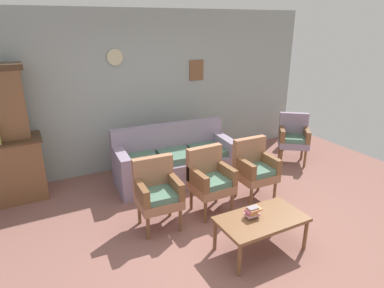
{
  "coord_description": "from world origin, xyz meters",
  "views": [
    {
      "loc": [
        -2.07,
        -2.87,
        2.49
      ],
      "look_at": [
        0.01,
        1.07,
        0.85
      ],
      "focal_mm": 31.23,
      "sensor_mm": 36.0,
      "label": 1
    }
  ],
  "objects_px": {
    "armchair_near_cabinet": "(255,167)",
    "book_stack_on_table": "(252,212)",
    "wingback_chair_by_fireplace": "(293,136)",
    "coffee_table": "(261,221)",
    "side_cabinet": "(2,171)",
    "armchair_by_doorway": "(210,178)",
    "floral_couch": "(175,162)",
    "floor_vase_by_wall": "(287,130)",
    "armchair_near_couch_end": "(157,191)"
  },
  "relations": [
    {
      "from": "armchair_near_cabinet",
      "to": "book_stack_on_table",
      "type": "relative_size",
      "value": 5.16
    },
    {
      "from": "wingback_chair_by_fireplace",
      "to": "coffee_table",
      "type": "distance_m",
      "value": 2.84
    },
    {
      "from": "side_cabinet",
      "to": "armchair_by_doorway",
      "type": "xyz_separation_m",
      "value": [
        2.5,
        -1.62,
        0.03
      ]
    },
    {
      "from": "side_cabinet",
      "to": "wingback_chair_by_fireplace",
      "type": "bearing_deg",
      "value": -9.93
    },
    {
      "from": "floral_couch",
      "to": "armchair_near_cabinet",
      "type": "xyz_separation_m",
      "value": [
        0.78,
        -1.08,
        0.17
      ]
    },
    {
      "from": "side_cabinet",
      "to": "coffee_table",
      "type": "relative_size",
      "value": 1.16
    },
    {
      "from": "floral_couch",
      "to": "book_stack_on_table",
      "type": "bearing_deg",
      "value": -89.58
    },
    {
      "from": "side_cabinet",
      "to": "armchair_by_doorway",
      "type": "height_order",
      "value": "side_cabinet"
    },
    {
      "from": "book_stack_on_table",
      "to": "floral_couch",
      "type": "bearing_deg",
      "value": 90.42
    },
    {
      "from": "armchair_by_doorway",
      "to": "floor_vase_by_wall",
      "type": "xyz_separation_m",
      "value": [
        2.8,
        1.52,
        -0.18
      ]
    },
    {
      "from": "armchair_near_cabinet",
      "to": "armchair_near_couch_end",
      "type": "bearing_deg",
      "value": -179.41
    },
    {
      "from": "coffee_table",
      "to": "floor_vase_by_wall",
      "type": "bearing_deg",
      "value": 42.92
    },
    {
      "from": "side_cabinet",
      "to": "book_stack_on_table",
      "type": "bearing_deg",
      "value": -45.94
    },
    {
      "from": "armchair_near_couch_end",
      "to": "armchair_near_cabinet",
      "type": "xyz_separation_m",
      "value": [
        1.53,
        0.02,
        0.0
      ]
    },
    {
      "from": "wingback_chair_by_fireplace",
      "to": "coffee_table",
      "type": "bearing_deg",
      "value": -140.54
    },
    {
      "from": "book_stack_on_table",
      "to": "side_cabinet",
      "type": "bearing_deg",
      "value": 134.06
    },
    {
      "from": "floral_couch",
      "to": "book_stack_on_table",
      "type": "distance_m",
      "value": 2.04
    },
    {
      "from": "coffee_table",
      "to": "floor_vase_by_wall",
      "type": "distance_m",
      "value": 3.72
    },
    {
      "from": "armchair_by_doorway",
      "to": "floor_vase_by_wall",
      "type": "height_order",
      "value": "armchair_by_doorway"
    },
    {
      "from": "wingback_chair_by_fireplace",
      "to": "floor_vase_by_wall",
      "type": "height_order",
      "value": "wingback_chair_by_fireplace"
    },
    {
      "from": "side_cabinet",
      "to": "coffee_table",
      "type": "bearing_deg",
      "value": -45.68
    },
    {
      "from": "coffee_table",
      "to": "wingback_chair_by_fireplace",
      "type": "bearing_deg",
      "value": 39.46
    },
    {
      "from": "armchair_by_doorway",
      "to": "floor_vase_by_wall",
      "type": "bearing_deg",
      "value": 28.53
    },
    {
      "from": "floral_couch",
      "to": "armchair_near_couch_end",
      "type": "bearing_deg",
      "value": -124.23
    },
    {
      "from": "side_cabinet",
      "to": "armchair_near_cabinet",
      "type": "distance_m",
      "value": 3.64
    },
    {
      "from": "floor_vase_by_wall",
      "to": "floral_couch",
      "type": "bearing_deg",
      "value": -171.22
    },
    {
      "from": "floral_couch",
      "to": "floor_vase_by_wall",
      "type": "relative_size",
      "value": 3.06
    },
    {
      "from": "side_cabinet",
      "to": "armchair_near_cabinet",
      "type": "relative_size",
      "value": 1.28
    },
    {
      "from": "armchair_near_couch_end",
      "to": "book_stack_on_table",
      "type": "bearing_deg",
      "value": -50.88
    },
    {
      "from": "floral_couch",
      "to": "coffee_table",
      "type": "xyz_separation_m",
      "value": [
        0.1,
        -2.1,
        0.05
      ]
    },
    {
      "from": "coffee_table",
      "to": "side_cabinet",
      "type": "bearing_deg",
      "value": 134.32
    },
    {
      "from": "floor_vase_by_wall",
      "to": "coffee_table",
      "type": "bearing_deg",
      "value": -137.08
    },
    {
      "from": "armchair_by_doorway",
      "to": "book_stack_on_table",
      "type": "xyz_separation_m",
      "value": [
        -0.01,
        -0.95,
        -0.01
      ]
    },
    {
      "from": "armchair_by_doorway",
      "to": "book_stack_on_table",
      "type": "distance_m",
      "value": 0.95
    },
    {
      "from": "wingback_chair_by_fireplace",
      "to": "book_stack_on_table",
      "type": "height_order",
      "value": "wingback_chair_by_fireplace"
    },
    {
      "from": "armchair_near_cabinet",
      "to": "wingback_chair_by_fireplace",
      "type": "relative_size",
      "value": 1.0
    },
    {
      "from": "floral_couch",
      "to": "armchair_near_couch_end",
      "type": "distance_m",
      "value": 1.34
    },
    {
      "from": "armchair_near_couch_end",
      "to": "wingback_chair_by_fireplace",
      "type": "height_order",
      "value": "same"
    },
    {
      "from": "floral_couch",
      "to": "wingback_chair_by_fireplace",
      "type": "bearing_deg",
      "value": -7.4
    },
    {
      "from": "armchair_near_couch_end",
      "to": "book_stack_on_table",
      "type": "xyz_separation_m",
      "value": [
        0.76,
        -0.94,
        -0.01
      ]
    },
    {
      "from": "armchair_near_cabinet",
      "to": "floor_vase_by_wall",
      "type": "height_order",
      "value": "armchair_near_cabinet"
    },
    {
      "from": "wingback_chair_by_fireplace",
      "to": "book_stack_on_table",
      "type": "xyz_separation_m",
      "value": [
        -2.27,
        -1.74,
        -0.01
      ]
    },
    {
      "from": "armchair_near_cabinet",
      "to": "side_cabinet",
      "type": "bearing_deg",
      "value": 153.57
    },
    {
      "from": "coffee_table",
      "to": "armchair_near_couch_end",
      "type": "bearing_deg",
      "value": 130.25
    },
    {
      "from": "armchair_by_doorway",
      "to": "book_stack_on_table",
      "type": "bearing_deg",
      "value": -90.45
    },
    {
      "from": "book_stack_on_table",
      "to": "floor_vase_by_wall",
      "type": "relative_size",
      "value": 0.27
    },
    {
      "from": "floral_couch",
      "to": "book_stack_on_table",
      "type": "relative_size",
      "value": 11.3
    },
    {
      "from": "side_cabinet",
      "to": "book_stack_on_table",
      "type": "height_order",
      "value": "side_cabinet"
    },
    {
      "from": "armchair_near_couch_end",
      "to": "armchair_near_cabinet",
      "type": "height_order",
      "value": "same"
    },
    {
      "from": "floral_couch",
      "to": "coffee_table",
      "type": "relative_size",
      "value": 1.97
    }
  ]
}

